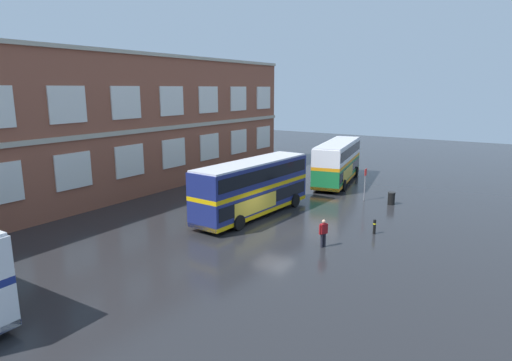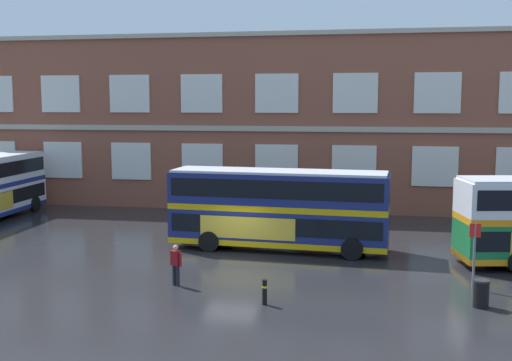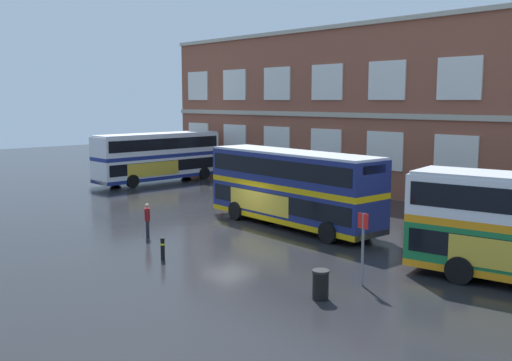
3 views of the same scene
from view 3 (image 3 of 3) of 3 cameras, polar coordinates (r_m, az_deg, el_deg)
ground_plane at (r=32.12m, az=0.08°, el=-4.24°), size 120.00×120.00×0.00m
brick_terminal_building at (r=43.87m, az=15.67°, el=6.56°), size 47.01×8.19×12.19m
double_decker_near at (r=48.62m, az=-9.64°, el=2.36°), size 3.03×11.05×4.07m
double_decker_middle at (r=31.06m, az=3.60°, el=-0.64°), size 11.13×3.33×4.07m
waiting_passenger at (r=29.27m, az=-10.66°, el=-3.72°), size 0.61×0.40×1.70m
bus_stand_flag at (r=21.56m, az=10.48°, el=-5.98°), size 0.44×0.10×2.70m
station_litter_bin at (r=20.19m, az=6.38°, el=-10.15°), size 0.60×0.60×1.03m
safety_bollard_west at (r=25.15m, az=-9.19°, el=-6.63°), size 0.19×0.19×0.95m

